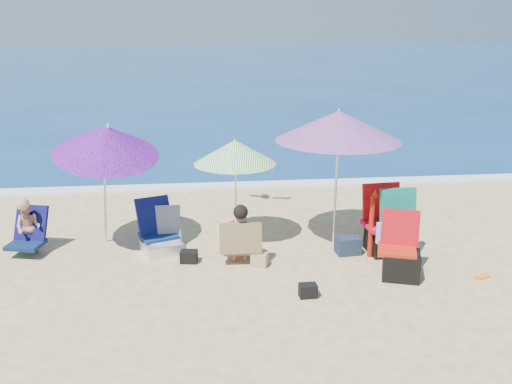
{
  "coord_description": "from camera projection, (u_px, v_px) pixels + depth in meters",
  "views": [
    {
      "loc": [
        -1.2,
        -7.33,
        3.65
      ],
      "look_at": [
        -0.3,
        1.0,
        1.1
      ],
      "focal_mm": 39.73,
      "sensor_mm": 36.0,
      "label": 1
    }
  ],
  "objects": [
    {
      "name": "umbrella_blue",
      "position": [
        106.0,
        140.0,
        8.8
      ],
      "size": [
        2.19,
        2.23,
        2.27
      ],
      "color": "silver",
      "rests_on": "ground"
    },
    {
      "name": "camp_chair_left",
      "position": [
        400.0,
        258.0,
        8.33
      ],
      "size": [
        0.73,
        0.71,
        0.96
      ],
      "color": "#B5220C",
      "rests_on": "ground"
    },
    {
      "name": "bag_black_b",
      "position": [
        308.0,
        291.0,
        7.76
      ],
      "size": [
        0.25,
        0.18,
        0.19
      ],
      "color": "black",
      "rests_on": "ground"
    },
    {
      "name": "person_left",
      "position": [
        28.0,
        227.0,
        9.15
      ],
      "size": [
        0.65,
        0.74,
        0.97
      ],
      "color": "tan",
      "rests_on": "ground"
    },
    {
      "name": "person_center",
      "position": [
        240.0,
        234.0,
        8.79
      ],
      "size": [
        0.65,
        0.57,
        0.95
      ],
      "color": "tan",
      "rests_on": "ground"
    },
    {
      "name": "sea",
      "position": [
        207.0,
        63.0,
        50.98
      ],
      "size": [
        120.0,
        80.0,
        0.12
      ],
      "color": "navy",
      "rests_on": "ground"
    },
    {
      "name": "foam",
      "position": [
        250.0,
        185.0,
        13.0
      ],
      "size": [
        120.0,
        0.5,
        0.04
      ],
      "color": "white",
      "rests_on": "ground"
    },
    {
      "name": "bag_black_a",
      "position": [
        189.0,
        257.0,
        8.88
      ],
      "size": [
        0.29,
        0.23,
        0.19
      ],
      "color": "black",
      "rests_on": "ground"
    },
    {
      "name": "chair_rainbow",
      "position": [
        167.0,
        239.0,
        9.38
      ],
      "size": [
        0.5,
        0.61,
        0.67
      ],
      "color": "#E75163",
      "rests_on": "ground"
    },
    {
      "name": "bag_tan",
      "position": [
        259.0,
        260.0,
        8.74
      ],
      "size": [
        0.29,
        0.25,
        0.21
      ],
      "color": "tan",
      "rests_on": "ground"
    },
    {
      "name": "umbrella_turquoise",
      "position": [
        338.0,
        126.0,
        8.96
      ],
      "size": [
        2.15,
        2.15,
        2.32
      ],
      "color": "silver",
      "rests_on": "ground"
    },
    {
      "name": "orange_item",
      "position": [
        482.0,
        277.0,
        8.36
      ],
      "size": [
        0.27,
        0.19,
        0.03
      ],
      "color": "orange",
      "rests_on": "ground"
    },
    {
      "name": "furled_umbrella",
      "position": [
        372.0,
        220.0,
        8.95
      ],
      "size": [
        0.15,
        0.14,
        1.13
      ],
      "color": "#A0170B",
      "rests_on": "ground"
    },
    {
      "name": "umbrella_striped",
      "position": [
        235.0,
        152.0,
        9.2
      ],
      "size": [
        1.55,
        1.55,
        1.82
      ],
      "color": "white",
      "rests_on": "ground"
    },
    {
      "name": "camp_chair_right",
      "position": [
        388.0,
        229.0,
        9.13
      ],
      "size": [
        0.73,
        0.88,
        1.16
      ],
      "color": "red",
      "rests_on": "ground"
    },
    {
      "name": "bag_navy_b",
      "position": [
        348.0,
        245.0,
        9.2
      ],
      "size": [
        0.4,
        0.32,
        0.28
      ],
      "color": "#192639",
      "rests_on": "ground"
    },
    {
      "name": "ground",
      "position": [
        284.0,
        284.0,
        8.16
      ],
      "size": [
        120.0,
        120.0,
        0.0
      ],
      "color": "#D8BC84",
      "rests_on": "ground"
    },
    {
      "name": "chair_navy",
      "position": [
        159.0,
        237.0,
        9.33
      ],
      "size": [
        0.83,
        0.98,
        0.82
      ],
      "color": "#0C2448",
      "rests_on": "ground"
    }
  ]
}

